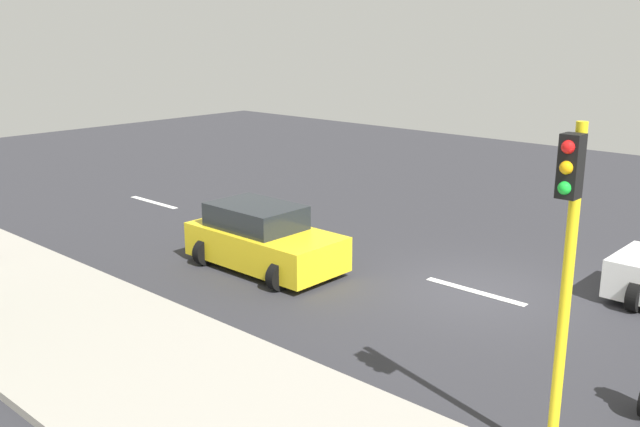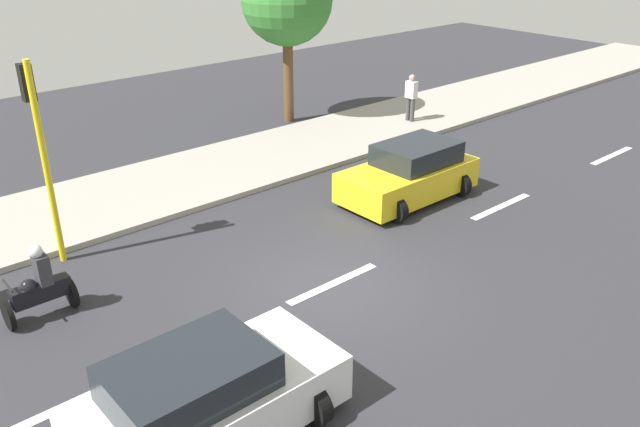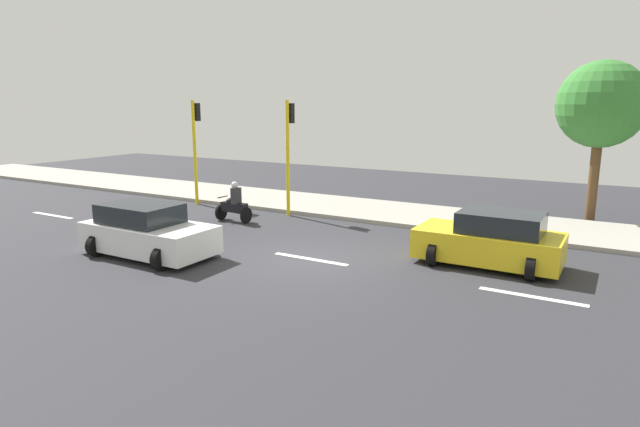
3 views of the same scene
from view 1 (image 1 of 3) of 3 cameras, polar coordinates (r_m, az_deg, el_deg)
name	(u,v)px [view 1 (image 1 of 3)]	position (r m, az deg, el deg)	size (l,w,h in m)	color
ground_plane	(475,294)	(15.69, 12.51, -6.41)	(40.00, 60.00, 0.10)	#2D2D33
sidewalk	(229,416)	(10.69, -7.47, -16.05)	(4.00, 60.00, 0.15)	#9E998E
lane_stripe_far_north	(154,202)	(23.67, -13.43, 0.89)	(0.20, 2.40, 0.01)	white
lane_stripe_north	(281,238)	(19.16, -3.17, -1.99)	(0.20, 2.40, 0.01)	white
lane_stripe_mid	(475,291)	(15.67, 12.52, -6.22)	(0.20, 2.40, 0.01)	white
car_yellow_cab	(263,239)	(16.64, -4.67, -2.10)	(2.23, 3.85, 1.52)	yellow
traffic_light_corner	(567,251)	(8.99, 19.50, -2.94)	(0.49, 0.24, 4.50)	yellow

